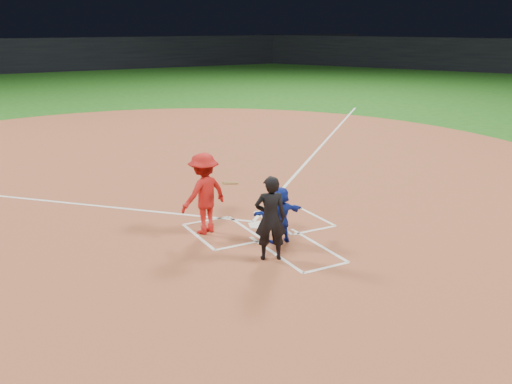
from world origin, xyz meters
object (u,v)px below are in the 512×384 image
home_plate (259,225)px  umpire (270,218)px  batter_at_plate (204,193)px  catcher (280,215)px

home_plate → umpire: 2.20m
umpire → batter_at_plate: (-0.57, 2.07, 0.05)m
home_plate → umpire: (-0.76, -1.87, 0.88)m
catcher → batter_at_plate: batter_at_plate is taller
batter_at_plate → home_plate: bearing=-8.7°
umpire → batter_at_plate: 2.15m
catcher → batter_at_plate: (-1.23, 1.36, 0.30)m
catcher → batter_at_plate: 1.86m
home_plate → umpire: size_ratio=0.34×
batter_at_plate → umpire: bearing=-74.7°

